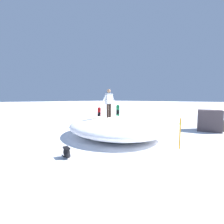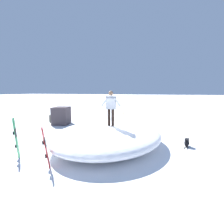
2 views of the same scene
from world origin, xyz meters
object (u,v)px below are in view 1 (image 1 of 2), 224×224
(snowboarder_standing, at_px, (109,101))
(snowboard_secondary_upright, at_px, (99,117))
(snowboard_primary_upright, at_px, (118,114))
(backpack_near, at_px, (67,152))
(trail_marker_pole, at_px, (180,133))

(snowboarder_standing, distance_m, snowboard_secondary_upright, 3.48)
(snowboard_primary_upright, xyz_separation_m, backpack_near, (7.17, 3.71, -0.69))
(backpack_near, bearing_deg, snowboard_secondary_upright, -142.16)
(snowboard_primary_upright, xyz_separation_m, trail_marker_pole, (3.10, 6.48, -0.16))
(snowboard_primary_upright, bearing_deg, snowboarder_standing, 33.95)
(snowboard_secondary_upright, bearing_deg, backpack_near, 37.84)
(snowboard_secondary_upright, relative_size, trail_marker_pole, 1.12)
(snowboard_secondary_upright, height_order, trail_marker_pole, snowboard_secondary_upright)
(snowboarder_standing, height_order, trail_marker_pole, snowboarder_standing)
(backpack_near, distance_m, trail_marker_pole, 4.96)
(snowboarder_standing, relative_size, backpack_near, 2.51)
(snowboarder_standing, distance_m, backpack_near, 4.35)
(snowboarder_standing, xyz_separation_m, snowboard_primary_upright, (-3.51, -2.36, -1.23))
(backpack_near, height_order, trail_marker_pole, trail_marker_pole)
(snowboard_primary_upright, relative_size, trail_marker_pole, 1.24)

